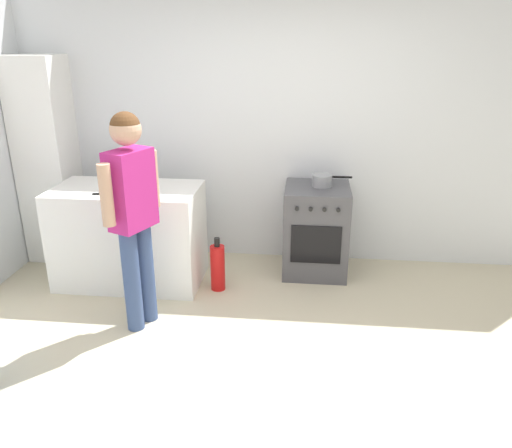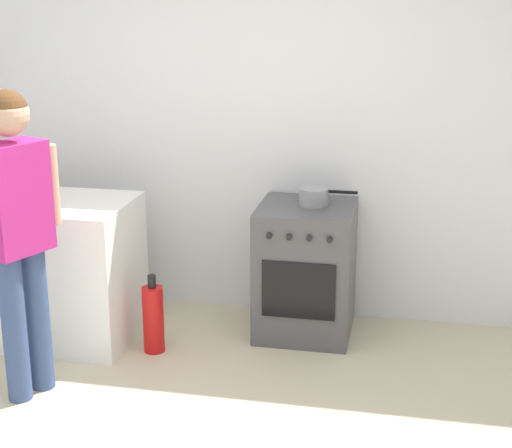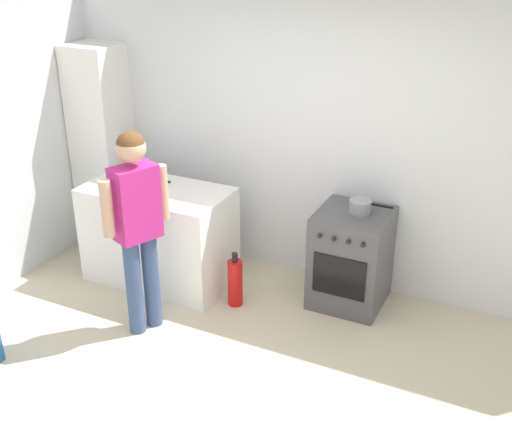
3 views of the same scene
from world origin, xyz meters
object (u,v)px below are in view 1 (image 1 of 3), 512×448
(oven_left, at_px, (316,230))
(person, at_px, (132,204))
(knife_carving, at_px, (111,194))
(larder_cabinet, at_px, (48,162))
(pot, at_px, (322,180))
(fire_extinguisher, at_px, (218,267))
(knife_utility, at_px, (124,182))

(oven_left, relative_size, person, 0.51)
(knife_carving, bearing_deg, larder_cabinet, 143.27)
(knife_carving, xyz_separation_m, larder_cabinet, (-0.89, 0.67, 0.10))
(pot, xyz_separation_m, knife_carving, (-1.80, -0.60, -0.00))
(pot, xyz_separation_m, fire_extinguisher, (-0.91, -0.52, -0.69))
(larder_cabinet, bearing_deg, oven_left, -2.20)
(oven_left, bearing_deg, fire_extinguisher, -151.22)
(oven_left, height_order, larder_cabinet, larder_cabinet)
(person, distance_m, fire_extinguisher, 1.13)
(larder_cabinet, bearing_deg, pot, -1.36)
(larder_cabinet, bearing_deg, knife_carving, -36.73)
(pot, relative_size, knife_carving, 1.11)
(person, bearing_deg, knife_carving, 125.38)
(pot, xyz_separation_m, knife_utility, (-1.82, -0.23, -0.00))
(person, xyz_separation_m, larder_cabinet, (-1.28, 1.21, -0.01))
(person, relative_size, fire_extinguisher, 3.36)
(oven_left, xyz_separation_m, larder_cabinet, (-2.65, 0.10, 0.57))
(fire_extinguisher, bearing_deg, larder_cabinet, 161.95)
(pot, relative_size, fire_extinguisher, 0.73)
(pot, relative_size, knife_utility, 1.45)
(oven_left, xyz_separation_m, person, (-1.37, -1.11, 0.58))
(knife_utility, height_order, knife_carving, same)
(larder_cabinet, bearing_deg, knife_utility, -18.48)
(knife_carving, relative_size, person, 0.20)
(pot, bearing_deg, knife_utility, -172.85)
(oven_left, relative_size, pot, 2.32)
(oven_left, height_order, fire_extinguisher, oven_left)
(pot, distance_m, knife_carving, 1.90)
(knife_utility, bearing_deg, pot, 7.15)
(person, relative_size, larder_cabinet, 0.84)
(knife_carving, distance_m, larder_cabinet, 1.12)
(person, bearing_deg, knife_utility, 113.86)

